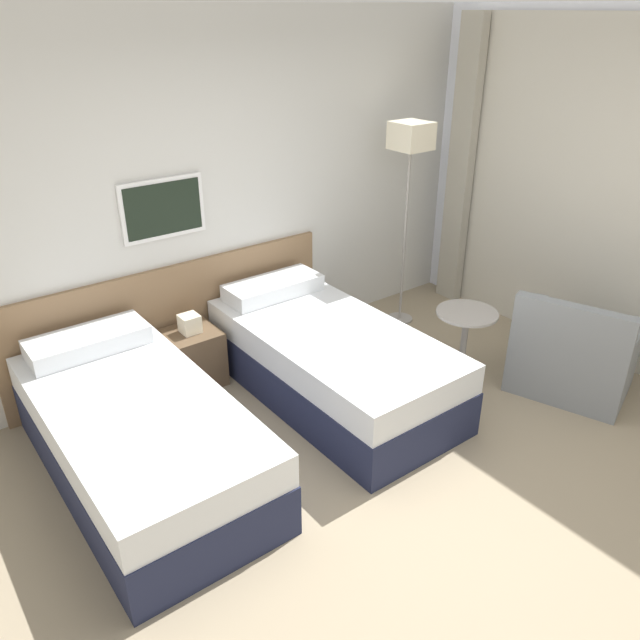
{
  "coord_description": "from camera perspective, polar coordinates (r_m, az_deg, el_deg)",
  "views": [
    {
      "loc": [
        -2.22,
        -2.0,
        2.66
      ],
      "look_at": [
        0.13,
        1.1,
        0.71
      ],
      "focal_mm": 35.0,
      "sensor_mm": 36.0,
      "label": 1
    }
  ],
  "objects": [
    {
      "name": "ground_plane",
      "position": [
        4.0,
        8.31,
        -15.34
      ],
      "size": [
        16.0,
        16.0,
        0.0
      ],
      "primitive_type": "plane",
      "color": "gray"
    },
    {
      "name": "wall_headboard",
      "position": [
        4.96,
        -9.67,
        10.39
      ],
      "size": [
        10.0,
        0.1,
        2.7
      ],
      "color": "silver",
      "rests_on": "ground_plane"
    },
    {
      "name": "bed_near_door",
      "position": [
        4.09,
        -16.23,
        -10.1
      ],
      "size": [
        0.99,
        2.02,
        0.69
      ],
      "color": "#1E233D",
      "rests_on": "ground_plane"
    },
    {
      "name": "bed_near_window",
      "position": [
        4.69,
        0.96,
        -3.72
      ],
      "size": [
        0.99,
        2.02,
        0.69
      ],
      "color": "#1E233D",
      "rests_on": "ground_plane"
    },
    {
      "name": "nightstand",
      "position": [
        4.95,
        -11.52,
        -3.27
      ],
      "size": [
        0.4,
        0.39,
        0.59
      ],
      "color": "brown",
      "rests_on": "ground_plane"
    },
    {
      "name": "floor_lamp",
      "position": [
        5.47,
        8.26,
        15.1
      ],
      "size": [
        0.29,
        0.29,
        1.82
      ],
      "color": "#9E9993",
      "rests_on": "ground_plane"
    },
    {
      "name": "side_table",
      "position": [
        4.9,
        13.1,
        -1.2
      ],
      "size": [
        0.47,
        0.47,
        0.61
      ],
      "color": "gray",
      "rests_on": "ground_plane"
    },
    {
      "name": "armchair",
      "position": [
        5.13,
        22.06,
        -3.25
      ],
      "size": [
        0.93,
        1.01,
        0.82
      ],
      "rotation": [
        0.0,
        0.0,
        1.9
      ],
      "color": "gray",
      "rests_on": "ground_plane"
    }
  ]
}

